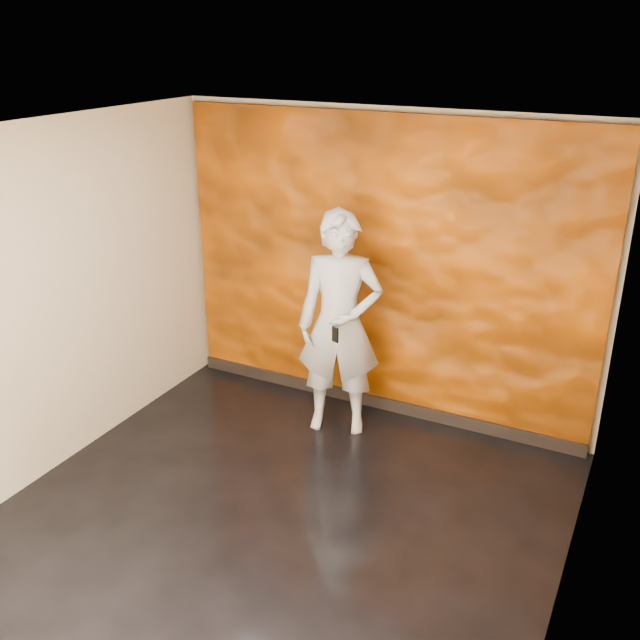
% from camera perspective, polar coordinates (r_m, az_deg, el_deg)
% --- Properties ---
extents(room, '(4.02, 4.02, 2.81)m').
position_cam_1_polar(room, '(4.79, -3.92, -2.42)').
color(room, black).
rests_on(room, ground).
extents(feature_wall, '(3.90, 0.06, 2.75)m').
position_cam_1_polar(feature_wall, '(6.44, 4.98, 4.00)').
color(feature_wall, '#D25800').
rests_on(feature_wall, ground).
extents(baseboard, '(3.90, 0.04, 0.12)m').
position_cam_1_polar(baseboard, '(6.93, 4.49, -6.49)').
color(baseboard, black).
rests_on(baseboard, ground).
extents(man, '(0.85, 0.69, 2.02)m').
position_cam_1_polar(man, '(6.19, 1.61, -0.36)').
color(man, '#999EA7').
rests_on(man, ground).
extents(phone, '(0.07, 0.04, 0.13)m').
position_cam_1_polar(phone, '(5.90, 1.23, -1.18)').
color(phone, black).
rests_on(phone, man).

